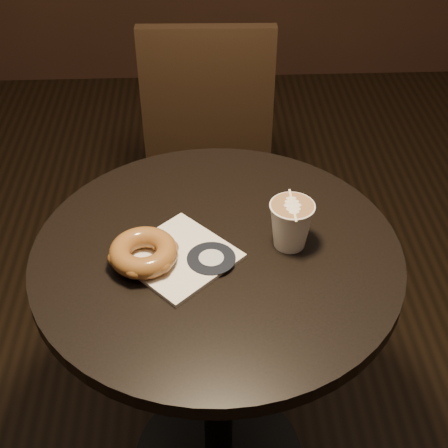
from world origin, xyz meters
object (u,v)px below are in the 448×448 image
object	(u,v)px
chair	(208,176)
doughnut	(143,252)
latte_cup	(291,225)
cafe_table	(217,320)
pastry_bag	(179,257)

from	to	relation	value
chair	doughnut	distance (m)	0.68
doughnut	latte_cup	size ratio (longest dim) A/B	1.34
cafe_table	chair	xyz separation A→B (m)	(-0.00, 0.58, -0.04)
pastry_bag	doughnut	world-z (taller)	doughnut
cafe_table	chair	world-z (taller)	chair
doughnut	cafe_table	bearing A→B (deg)	14.92
chair	latte_cup	bearing A→B (deg)	-74.34
cafe_table	doughnut	distance (m)	0.27
pastry_bag	latte_cup	bearing A→B (deg)	-34.89
cafe_table	latte_cup	size ratio (longest dim) A/B	8.02
chair	cafe_table	bearing A→B (deg)	-87.88
cafe_table	pastry_bag	bearing A→B (deg)	-161.70
doughnut	chair	bearing A→B (deg)	78.19
doughnut	latte_cup	bearing A→B (deg)	9.01
cafe_table	pastry_bag	world-z (taller)	pastry_bag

